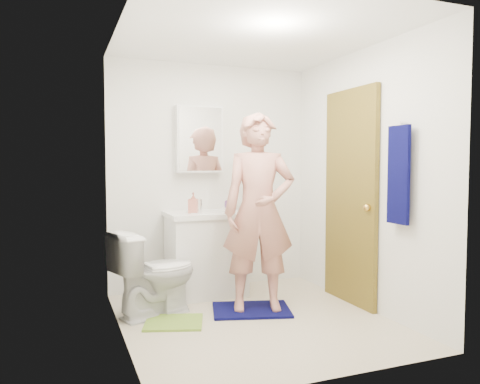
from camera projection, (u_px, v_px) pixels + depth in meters
name	position (u px, v px, depth m)	size (l,w,h in m)	color
floor	(254.00, 321.00, 4.02)	(2.20, 2.40, 0.02)	beige
ceiling	(254.00, 35.00, 3.88)	(2.20, 2.40, 0.02)	white
wall_back	(211.00, 177.00, 5.07)	(2.20, 0.02, 2.40)	white
wall_front	(332.00, 187.00, 2.82)	(2.20, 0.02, 2.40)	white
wall_left	(120.00, 182.00, 3.55)	(0.02, 2.40, 2.40)	white
wall_right	(364.00, 179.00, 4.35)	(0.02, 2.40, 2.40)	white
vanity_cabinet	(206.00, 256.00, 4.79)	(0.75, 0.55, 0.80)	white
countertop	(206.00, 214.00, 4.77)	(0.79, 0.59, 0.05)	white
sink_basin	(206.00, 213.00, 4.77)	(0.40, 0.40, 0.03)	white
faucet	(201.00, 205.00, 4.93)	(0.03, 0.03, 0.12)	silver
medicine_cabinet	(199.00, 139.00, 4.93)	(0.50, 0.12, 0.70)	white
mirror_panel	(201.00, 139.00, 4.87)	(0.46, 0.01, 0.66)	white
door	(350.00, 197.00, 4.48)	(0.05, 0.80, 2.05)	olive
door_knob	(367.00, 207.00, 4.18)	(0.07, 0.07, 0.07)	gold
towel	(399.00, 175.00, 3.79)	(0.03, 0.24, 0.80)	#060741
towel_hook	(404.00, 123.00, 3.78)	(0.02, 0.02, 0.06)	silver
toilet	(155.00, 273.00, 4.13)	(0.42, 0.74, 0.76)	white
bath_mat	(251.00, 310.00, 4.26)	(0.69, 0.50, 0.02)	#060741
green_rug	(174.00, 322.00, 3.92)	(0.47, 0.40, 0.02)	#80AB39
soap_dispenser	(193.00, 203.00, 4.66)	(0.09, 0.10, 0.21)	#C76E5D
toothbrush_cup	(231.00, 205.00, 4.95)	(0.13, 0.13, 0.10)	#783F8B
man	(259.00, 212.00, 4.21)	(0.65, 0.42, 1.78)	tan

